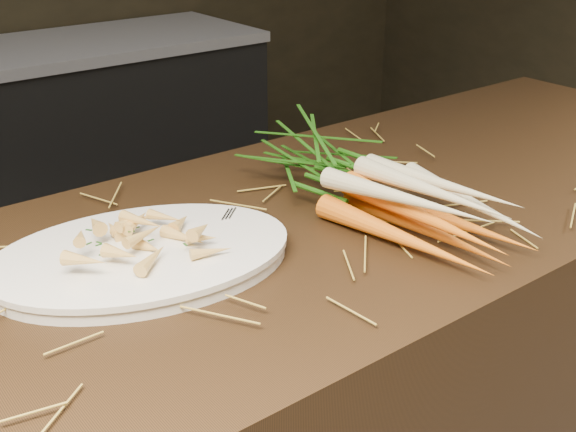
# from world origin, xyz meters

# --- Properties ---
(back_counter) EXTENTS (1.82, 0.62, 0.84)m
(back_counter) POSITION_xyz_m (0.30, 2.18, 0.42)
(back_counter) COLOR black
(back_counter) RESTS_ON ground
(straw_bedding) EXTENTS (1.40, 0.60, 0.02)m
(straw_bedding) POSITION_xyz_m (0.00, 0.30, 0.91)
(straw_bedding) COLOR olive
(straw_bedding) RESTS_ON main_counter
(root_veg_bunch) EXTENTS (0.23, 0.58, 0.11)m
(root_veg_bunch) POSITION_xyz_m (0.22, 0.29, 0.95)
(root_veg_bunch) COLOR #EA5606
(root_veg_bunch) RESTS_ON main_counter
(serving_platter) EXTENTS (0.48, 0.38, 0.02)m
(serving_platter) POSITION_xyz_m (-0.16, 0.32, 0.91)
(serving_platter) COLOR white
(serving_platter) RESTS_ON main_counter
(roasted_veg_heap) EXTENTS (0.24, 0.20, 0.05)m
(roasted_veg_heap) POSITION_xyz_m (-0.16, 0.32, 0.95)
(roasted_veg_heap) COLOR #C29048
(roasted_veg_heap) RESTS_ON serving_platter
(serving_fork) EXTENTS (0.13, 0.12, 0.00)m
(serving_fork) POSITION_xyz_m (-0.01, 0.26, 0.92)
(serving_fork) COLOR silver
(serving_fork) RESTS_ON serving_platter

